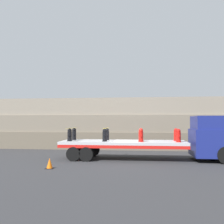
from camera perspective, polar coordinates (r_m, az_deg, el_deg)
The scene contains 15 objects.
ground_plane at distance 17.22m, azimuth 2.60°, elevation -10.72°, with size 120.00×120.00×0.00m, color #2D2D30.
rock_cliff at distance 23.70m, azimuth 3.74°, elevation -2.64°, with size 60.00×3.30×4.72m.
truck_cab at distance 17.64m, azimuth 22.08°, elevation -5.59°, with size 2.59×2.75×2.91m.
flatbed_trailer at distance 17.14m, azimuth 0.84°, elevation -7.39°, with size 8.37×2.69×1.23m.
fire_hydrant_black_near_0 at distance 17.12m, azimuth -9.66°, elevation -5.20°, with size 0.37×0.50×0.85m.
fire_hydrant_black_far_0 at distance 18.22m, azimuth -8.65°, elevation -5.02°, with size 0.37×0.50×0.85m.
fire_hydrant_black_near_1 at distance 16.61m, azimuth -1.69°, elevation -5.32°, with size 0.37×0.50×0.85m.
fire_hydrant_black_far_1 at distance 17.74m, azimuth -1.15°, elevation -5.12°, with size 0.37×0.50×0.85m.
fire_hydrant_red_near_2 at distance 16.44m, azimuth 6.63°, elevation -5.34°, with size 0.37×0.50×0.85m.
fire_hydrant_red_far_2 at distance 17.58m, azimuth 6.63°, elevation -5.13°, with size 0.37×0.50×0.85m.
fire_hydrant_red_near_3 at distance 16.61m, azimuth 14.94°, elevation -5.25°, with size 0.37×0.50×0.85m.
fire_hydrant_red_far_3 at distance 17.74m, azimuth 14.41°, elevation -5.05°, with size 0.37×0.50×0.85m.
cargo_strap_rear at distance 17.65m, azimuth -9.13°, elevation -3.66°, with size 0.05×2.79×0.01m.
cargo_strap_middle at distance 17.16m, azimuth -1.41°, elevation -3.73°, with size 0.05×2.79×0.01m.
traffic_cone at distance 14.24m, azimuth -14.07°, elevation -11.32°, with size 0.42×0.42×0.58m.
Camera 1 is at (1.22, -16.98, 2.57)m, focal length 40.00 mm.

